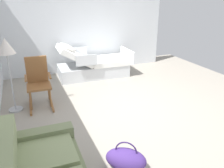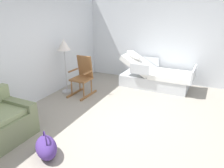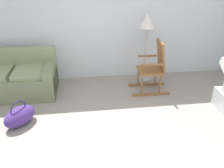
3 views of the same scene
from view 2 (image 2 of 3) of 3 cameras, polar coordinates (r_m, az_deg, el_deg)
ground_plane at (r=4.52m, az=3.75°, el=-9.84°), size 7.24×7.24×0.00m
back_wall at (r=5.39m, az=-21.27°, el=9.03°), size 5.99×0.10×2.70m
side_wall at (r=6.83m, az=13.27°, el=11.83°), size 0.10×5.00×2.70m
hospital_bed at (r=6.40m, az=11.44°, el=1.87°), size 1.06×2.08×1.07m
rocking_chair at (r=5.73m, az=-7.87°, el=2.03°), size 0.78×0.52×1.05m
floor_lamp at (r=5.80m, az=-12.78°, el=9.32°), size 0.34×0.34×1.48m
duffel_bag at (r=3.65m, az=-17.29°, el=-15.88°), size 0.60×0.64×0.43m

